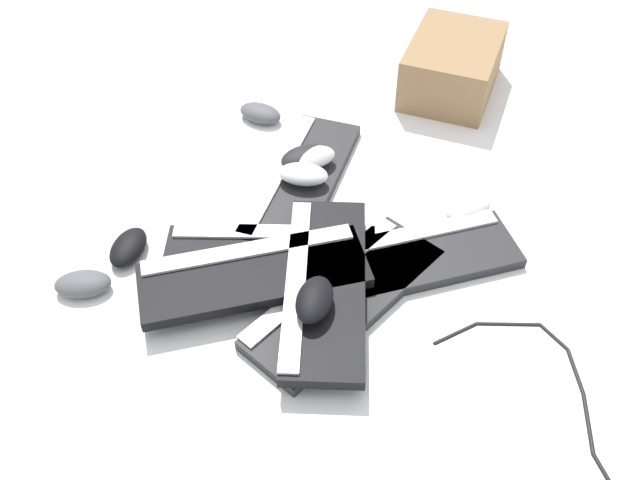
{
  "coord_description": "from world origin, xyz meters",
  "views": [
    {
      "loc": [
        0.96,
        -0.03,
        1.09
      ],
      "look_at": [
        -0.04,
        -0.05,
        0.03
      ],
      "focal_mm": 40.0,
      "sensor_mm": 36.0,
      "label": 1
    }
  ],
  "objects_px": {
    "keyboard_2": "(301,181)",
    "cardboard_box": "(452,66)",
    "keyboard_4": "(254,274)",
    "mouse_3": "(312,158)",
    "mouse_1": "(304,157)",
    "mouse_0": "(83,284)",
    "mouse_4": "(303,174)",
    "mouse_6": "(260,113)",
    "mouse_7": "(128,247)",
    "keyboard_5": "(324,285)",
    "mouse_5": "(314,300)",
    "keyboard_1": "(410,259)",
    "keyboard_3": "(273,255)",
    "keyboard_0": "(342,297)",
    "mouse_2": "(468,209)"
  },
  "relations": [
    {
      "from": "keyboard_2",
      "to": "cardboard_box",
      "type": "relative_size",
      "value": 1.62
    },
    {
      "from": "keyboard_4",
      "to": "cardboard_box",
      "type": "xyz_separation_m",
      "value": [
        -0.69,
        0.45,
        0.03
      ]
    },
    {
      "from": "mouse_3",
      "to": "mouse_1",
      "type": "bearing_deg",
      "value": 147.97
    },
    {
      "from": "keyboard_2",
      "to": "mouse_0",
      "type": "height_order",
      "value": "mouse_0"
    },
    {
      "from": "mouse_4",
      "to": "mouse_6",
      "type": "xyz_separation_m",
      "value": [
        -0.26,
        -0.12,
        -0.03
      ]
    },
    {
      "from": "mouse_4",
      "to": "mouse_7",
      "type": "distance_m",
      "value": 0.4
    },
    {
      "from": "keyboard_5",
      "to": "mouse_7",
      "type": "xyz_separation_m",
      "value": [
        -0.11,
        -0.4,
        -0.02
      ]
    },
    {
      "from": "mouse_7",
      "to": "mouse_5",
      "type": "bearing_deg",
      "value": 78.14
    },
    {
      "from": "mouse_4",
      "to": "mouse_5",
      "type": "distance_m",
      "value": 0.38
    },
    {
      "from": "mouse_0",
      "to": "mouse_4",
      "type": "distance_m",
      "value": 0.52
    },
    {
      "from": "cardboard_box",
      "to": "mouse_5",
      "type": "bearing_deg",
      "value": -22.83
    },
    {
      "from": "mouse_5",
      "to": "mouse_0",
      "type": "bearing_deg",
      "value": -88.03
    },
    {
      "from": "keyboard_1",
      "to": "mouse_1",
      "type": "xyz_separation_m",
      "value": [
        -0.27,
        -0.23,
        0.04
      ]
    },
    {
      "from": "mouse_0",
      "to": "keyboard_3",
      "type": "bearing_deg",
      "value": -171.69
    },
    {
      "from": "mouse_5",
      "to": "keyboard_0",
      "type": "bearing_deg",
      "value": 151.26
    },
    {
      "from": "keyboard_1",
      "to": "mouse_7",
      "type": "relative_size",
      "value": 4.23
    },
    {
      "from": "keyboard_3",
      "to": "mouse_6",
      "type": "relative_size",
      "value": 4.01
    },
    {
      "from": "mouse_6",
      "to": "mouse_7",
      "type": "relative_size",
      "value": 1.0
    },
    {
      "from": "keyboard_4",
      "to": "mouse_1",
      "type": "xyz_separation_m",
      "value": [
        -0.35,
        0.08,
        0.01
      ]
    },
    {
      "from": "keyboard_4",
      "to": "mouse_3",
      "type": "xyz_separation_m",
      "value": [
        -0.34,
        0.1,
        0.01
      ]
    },
    {
      "from": "mouse_0",
      "to": "mouse_4",
      "type": "xyz_separation_m",
      "value": [
        -0.3,
        0.42,
        0.03
      ]
    },
    {
      "from": "keyboard_1",
      "to": "mouse_6",
      "type": "height_order",
      "value": "mouse_6"
    },
    {
      "from": "keyboard_2",
      "to": "keyboard_4",
      "type": "distance_m",
      "value": 0.32
    },
    {
      "from": "mouse_4",
      "to": "keyboard_2",
      "type": "bearing_deg",
      "value": 118.33
    },
    {
      "from": "keyboard_2",
      "to": "mouse_3",
      "type": "xyz_separation_m",
      "value": [
        -0.04,
        0.02,
        0.04
      ]
    },
    {
      "from": "mouse_1",
      "to": "mouse_6",
      "type": "bearing_deg",
      "value": 90.81
    },
    {
      "from": "cardboard_box",
      "to": "mouse_4",
      "type": "bearing_deg",
      "value": -42.19
    },
    {
      "from": "mouse_0",
      "to": "mouse_6",
      "type": "bearing_deg",
      "value": -123.77
    },
    {
      "from": "cardboard_box",
      "to": "mouse_2",
      "type": "bearing_deg",
      "value": -0.72
    },
    {
      "from": "mouse_2",
      "to": "mouse_4",
      "type": "bearing_deg",
      "value": 136.46
    },
    {
      "from": "keyboard_0",
      "to": "keyboard_3",
      "type": "relative_size",
      "value": 0.97
    },
    {
      "from": "mouse_3",
      "to": "mouse_7",
      "type": "xyz_separation_m",
      "value": [
        0.26,
        -0.37,
        -0.03
      ]
    },
    {
      "from": "mouse_0",
      "to": "mouse_3",
      "type": "height_order",
      "value": "mouse_3"
    },
    {
      "from": "keyboard_0",
      "to": "mouse_0",
      "type": "distance_m",
      "value": 0.51
    },
    {
      "from": "keyboard_2",
      "to": "mouse_7",
      "type": "bearing_deg",
      "value": -57.25
    },
    {
      "from": "mouse_0",
      "to": "mouse_5",
      "type": "xyz_separation_m",
      "value": [
        0.08,
        0.46,
        0.06
      ]
    },
    {
      "from": "keyboard_5",
      "to": "cardboard_box",
      "type": "xyz_separation_m",
      "value": [
        -0.71,
        0.31,
        0.03
      ]
    },
    {
      "from": "keyboard_2",
      "to": "mouse_2",
      "type": "height_order",
      "value": "mouse_2"
    },
    {
      "from": "mouse_3",
      "to": "mouse_6",
      "type": "height_order",
      "value": "mouse_3"
    },
    {
      "from": "mouse_4",
      "to": "mouse_0",
      "type": "bearing_deg",
      "value": -136.11
    },
    {
      "from": "keyboard_2",
      "to": "mouse_7",
      "type": "distance_m",
      "value": 0.41
    },
    {
      "from": "mouse_6",
      "to": "mouse_4",
      "type": "bearing_deg",
      "value": -39.61
    },
    {
      "from": "keyboard_4",
      "to": "keyboard_0",
      "type": "bearing_deg",
      "value": 81.0
    },
    {
      "from": "mouse_4",
      "to": "mouse_5",
      "type": "relative_size",
      "value": 1.0
    },
    {
      "from": "mouse_3",
      "to": "cardboard_box",
      "type": "xyz_separation_m",
      "value": [
        -0.35,
        0.35,
        0.02
      ]
    },
    {
      "from": "mouse_2",
      "to": "keyboard_5",
      "type": "bearing_deg",
      "value": -174.25
    },
    {
      "from": "keyboard_3",
      "to": "mouse_5",
      "type": "relative_size",
      "value": 4.01
    },
    {
      "from": "keyboard_0",
      "to": "mouse_7",
      "type": "bearing_deg",
      "value": -104.46
    },
    {
      "from": "mouse_1",
      "to": "mouse_7",
      "type": "height_order",
      "value": "mouse_1"
    },
    {
      "from": "keyboard_3",
      "to": "keyboard_2",
      "type": "bearing_deg",
      "value": 168.61
    }
  ]
}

